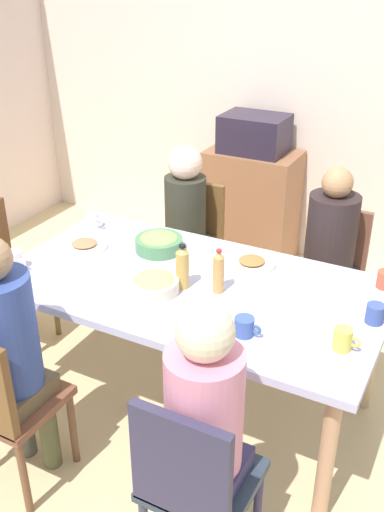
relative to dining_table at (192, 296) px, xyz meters
name	(u,v)px	position (x,y,z in m)	size (l,w,h in m)	color
ground_plane	(192,401)	(0.00, 0.00, -0.69)	(6.14, 6.14, 0.00)	#CFBA88
wall_back	(322,96)	(0.00, 2.08, 0.61)	(5.36, 0.12, 2.60)	beige
dining_table	(192,296)	(0.00, 0.00, 0.00)	(1.91, 1.04, 0.77)	silver
chair_0	(194,481)	(0.48, -0.90, -0.18)	(0.40, 0.40, 0.90)	#2C3949
person_0	(205,420)	(0.48, -0.81, 0.04)	(0.30, 0.30, 1.23)	#322A4D
chair_1	(330,272)	(0.48, 0.90, -0.18)	(0.40, 0.40, 0.90)	brown
person_1	(329,249)	(0.48, 0.81, 0.02)	(0.30, 0.30, 1.21)	#373644
chair_2	(0,400)	(-0.48, -0.90, -0.18)	(0.40, 0.40, 0.90)	brown
person_2	(6,345)	(-0.48, -0.81, 0.05)	(0.30, 0.30, 1.26)	#4F4E44
chair_3	(191,241)	(-0.48, 0.90, -0.18)	(0.40, 0.40, 0.90)	brown
person_3	(184,218)	(-0.48, 0.81, 0.02)	(0.30, 0.30, 1.19)	brown
chair_4	(1,269)	(-1.34, 0.00, -0.18)	(0.40, 0.40, 0.90)	brown
plate_0	(85,245)	(-0.72, 0.07, 0.09)	(0.26, 0.26, 0.04)	white
plate_1	(193,329)	(0.20, -0.38, 0.09)	(0.21, 0.21, 0.04)	silver
plate_2	(252,263)	(0.19, 0.31, 0.09)	(0.25, 0.25, 0.04)	silver
bowl_0	(159,243)	(-0.33, 0.23, 0.13)	(0.26, 0.26, 0.10)	#4D8453
bowl_1	(154,284)	(-0.12, -0.16, 0.12)	(0.25, 0.25, 0.09)	beige
cup_0	(343,339)	(0.81, -0.20, 0.13)	(0.11, 0.08, 0.10)	#DDCD4F
cup_1	(93,221)	(-0.83, 0.31, 0.13)	(0.12, 0.08, 0.09)	white
cup_2	(245,327)	(0.41, -0.30, 0.12)	(0.12, 0.09, 0.08)	#3B55A0
cup_3	(376,314)	(0.89, 0.06, 0.12)	(0.12, 0.08, 0.09)	#3A519A
cup_4	(14,260)	(-0.89, -0.30, 0.13)	(0.13, 0.09, 0.10)	white
bottle_0	(219,272)	(0.15, -0.02, 0.19)	(0.05, 0.05, 0.23)	#CC9349
bottle_1	(182,267)	(-0.02, -0.06, 0.19)	(0.07, 0.07, 0.23)	tan
side_cabinet	(251,206)	(-0.41, 1.78, -0.24)	(0.70, 0.44, 0.90)	#936040
microwave	(254,134)	(-0.41, 1.78, 0.35)	(0.48, 0.36, 0.28)	#271F32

